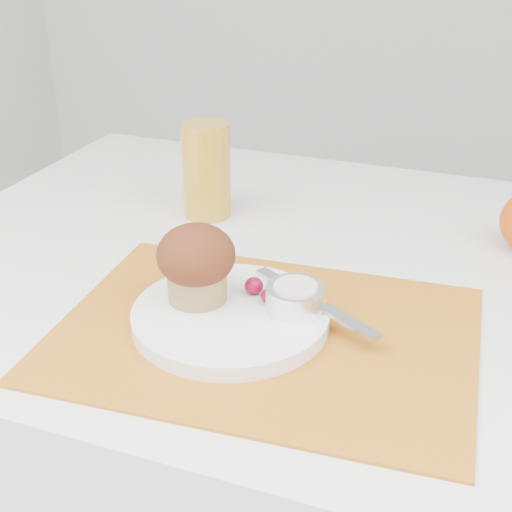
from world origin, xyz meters
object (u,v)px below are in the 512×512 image
at_px(plate, 231,316).
at_px(juice_glass, 207,170).
at_px(muffin, 196,262).
at_px(table, 338,486).

xyz_separation_m(plate, juice_glass, (-0.15, 0.28, 0.06)).
bearing_deg(muffin, juice_glass, 111.96).
relative_size(table, muffin, 13.43).
xyz_separation_m(table, muffin, (-0.14, -0.17, 0.44)).
distance_m(juice_glass, muffin, 0.29).
bearing_deg(juice_glass, plate, -61.23).
bearing_deg(muffin, plate, -13.12).
xyz_separation_m(plate, muffin, (-0.04, 0.01, 0.06)).
relative_size(juice_glass, muffin, 1.58).
distance_m(table, muffin, 0.49).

